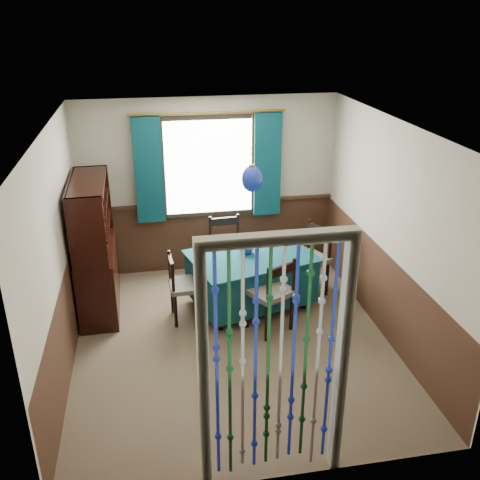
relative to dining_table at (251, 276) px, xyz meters
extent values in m
plane|color=brown|center=(-0.37, -0.78, -0.42)|extent=(4.00, 4.00, 0.00)
plane|color=silver|center=(-0.37, -0.78, 2.08)|extent=(4.00, 4.00, 0.00)
plane|color=#B8AF97|center=(-0.37, 1.22, 0.83)|extent=(3.60, 0.00, 3.60)
plane|color=#B8AF97|center=(-0.37, -2.78, 0.83)|extent=(3.60, 0.00, 3.60)
plane|color=#B8AF97|center=(-2.17, -0.78, 0.83)|extent=(0.00, 4.00, 4.00)
plane|color=#B8AF97|center=(1.43, -0.78, 0.83)|extent=(0.00, 4.00, 4.00)
plane|color=#3C2316|center=(-0.37, 1.21, 0.08)|extent=(3.60, 0.00, 3.60)
plane|color=#3C2316|center=(-0.37, -2.76, 0.08)|extent=(3.60, 0.00, 3.60)
plane|color=#3C2316|center=(-2.16, -0.78, 0.08)|extent=(0.00, 4.00, 4.00)
plane|color=#3C2316|center=(1.41, -0.78, 0.08)|extent=(0.00, 4.00, 4.00)
cube|color=black|center=(-0.37, 1.17, 1.13)|extent=(1.32, 0.12, 1.42)
cube|color=#0D3A43|center=(0.00, 0.00, -0.02)|extent=(1.64, 1.31, 0.57)
cube|color=#0D3A43|center=(0.00, 0.00, 0.28)|extent=(1.71, 1.39, 0.03)
cylinder|color=black|center=(-0.47, -0.50, -0.35)|extent=(0.07, 0.07, 0.14)
cylinder|color=black|center=(0.66, -0.19, -0.35)|extent=(0.07, 0.07, 0.14)
cylinder|color=black|center=(-0.66, 0.19, -0.35)|extent=(0.07, 0.07, 0.14)
cylinder|color=black|center=(0.47, 0.50, -0.35)|extent=(0.07, 0.07, 0.14)
cylinder|color=black|center=(0.02, -0.83, -0.18)|extent=(0.05, 0.05, 0.48)
cylinder|color=black|center=(0.37, -0.65, -0.18)|extent=(0.05, 0.05, 0.48)
cylinder|color=black|center=(-0.15, -0.51, -0.18)|extent=(0.05, 0.05, 0.48)
cylinder|color=black|center=(0.19, -0.33, -0.18)|extent=(0.05, 0.05, 0.48)
cube|color=#5B5549|center=(0.11, -0.58, 0.09)|extent=(0.62, 0.61, 0.06)
cube|color=black|center=(0.20, -0.75, 0.45)|extent=(0.38, 0.23, 0.11)
cylinder|color=black|center=(0.03, -0.84, 0.30)|extent=(0.04, 0.04, 0.47)
cylinder|color=black|center=(0.37, -0.66, 0.30)|extent=(0.04, 0.04, 0.47)
cylinder|color=black|center=(-0.02, 0.84, -0.18)|extent=(0.05, 0.05, 0.48)
cylinder|color=black|center=(-0.41, 0.82, -0.18)|extent=(0.05, 0.05, 0.48)
cylinder|color=black|center=(0.01, 0.48, -0.18)|extent=(0.05, 0.05, 0.48)
cylinder|color=black|center=(-0.38, 0.45, -0.18)|extent=(0.05, 0.05, 0.48)
cube|color=#5B5549|center=(-0.20, 0.65, 0.09)|extent=(0.50, 0.48, 0.06)
cube|color=black|center=(-0.21, 0.84, 0.44)|extent=(0.41, 0.07, 0.11)
cylinder|color=black|center=(-0.02, 0.85, 0.30)|extent=(0.04, 0.04, 0.47)
cylinder|color=black|center=(-0.41, 0.83, 0.30)|extent=(0.04, 0.04, 0.47)
cylinder|color=black|center=(-1.01, 0.00, -0.20)|extent=(0.04, 0.04, 0.44)
cylinder|color=black|center=(-0.99, -0.35, -0.20)|extent=(0.04, 0.04, 0.44)
cylinder|color=black|center=(-0.68, 0.01, -0.20)|extent=(0.04, 0.04, 0.44)
cylinder|color=black|center=(-0.66, -0.34, -0.20)|extent=(0.04, 0.04, 0.44)
cube|color=#5B5549|center=(-0.84, -0.17, 0.05)|extent=(0.43, 0.45, 0.06)
cube|color=black|center=(-1.01, -0.18, 0.37)|extent=(0.06, 0.37, 0.10)
cylinder|color=black|center=(-1.02, -0.01, 0.23)|extent=(0.04, 0.04, 0.43)
cylinder|color=black|center=(-1.00, -0.35, 0.23)|extent=(0.04, 0.04, 0.43)
cylinder|color=black|center=(1.05, 0.07, -0.18)|extent=(0.05, 0.05, 0.49)
cylinder|color=black|center=(0.88, 0.43, -0.18)|extent=(0.05, 0.05, 0.49)
cylinder|color=black|center=(0.72, -0.09, -0.18)|extent=(0.05, 0.05, 0.49)
cylinder|color=black|center=(0.54, 0.27, -0.18)|extent=(0.05, 0.05, 0.49)
cube|color=#5B5549|center=(0.80, 0.17, 0.10)|extent=(0.62, 0.63, 0.06)
cube|color=black|center=(0.98, 0.26, 0.46)|extent=(0.22, 0.39, 0.11)
cylinder|color=black|center=(1.06, 0.08, 0.31)|extent=(0.04, 0.04, 0.48)
cylinder|color=black|center=(0.89, 0.44, 0.31)|extent=(0.04, 0.04, 0.48)
cube|color=black|center=(-1.91, 0.30, 0.01)|extent=(0.48, 1.32, 0.85)
cube|color=black|center=(-1.91, -0.32, 0.86)|extent=(0.40, 0.06, 0.85)
cube|color=black|center=(-1.91, 0.92, 0.86)|extent=(0.40, 0.06, 0.85)
cube|color=black|center=(-1.91, 0.30, 1.27)|extent=(0.43, 1.32, 0.04)
cube|color=black|center=(-2.12, 0.30, 0.86)|extent=(0.06, 1.29, 0.85)
cube|color=black|center=(-1.88, 0.30, 0.74)|extent=(0.38, 1.23, 0.02)
cube|color=black|center=(-1.88, 0.30, 1.02)|extent=(0.38, 1.23, 0.02)
cylinder|color=olive|center=(0.00, 0.00, 1.69)|extent=(0.01, 0.01, 0.78)
ellipsoid|color=navy|center=(0.00, 0.00, 1.30)|extent=(0.26, 0.26, 0.31)
cylinder|color=olive|center=(0.00, 0.00, 1.46)|extent=(0.08, 0.08, 0.03)
imported|color=navy|center=(-0.05, 0.09, 0.39)|extent=(0.18, 0.18, 0.19)
imported|color=beige|center=(-1.86, 0.04, 0.77)|extent=(0.22, 0.22, 0.05)
imported|color=beige|center=(-1.86, 0.51, 0.54)|extent=(0.26, 0.26, 0.21)
camera|label=1|loc=(-1.22, -5.94, 3.17)|focal=40.00mm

